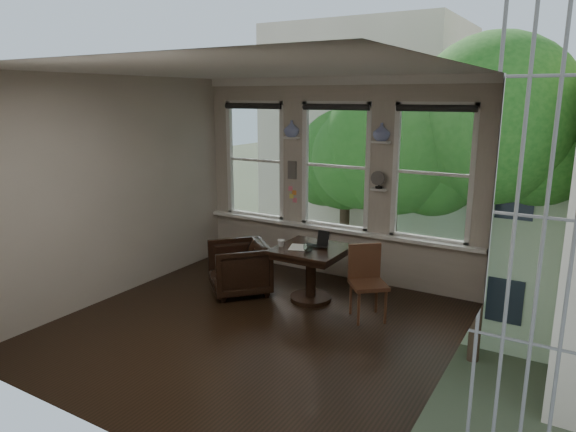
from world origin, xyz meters
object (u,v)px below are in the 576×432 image
Objects in this scene: side_chair_right at (368,284)px; table at (311,274)px; mug at (281,243)px; laptop at (316,247)px; armchair_left at (239,268)px.

table is at bearing 129.30° from side_chair_right.
side_chair_right is at bearing 0.11° from mug.
mug is at bearing -162.96° from laptop.
table is 8.97× the size of mug.
side_chair_right is (0.90, -0.16, 0.09)m from table.
armchair_left is at bearing -165.13° from table.
armchair_left is 2.70× the size of laptop.
laptop is (0.07, 0.01, 0.39)m from table.
side_chair_right is 0.90m from laptop.
side_chair_right is at bearing 45.58° from armchair_left.
laptop is 2.96× the size of mug.
table is 3.03× the size of laptop.
mug is at bearing 51.41° from armchair_left.
mug is (-1.27, -0.00, 0.34)m from side_chair_right.
armchair_left is at bearing 142.78° from side_chair_right.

